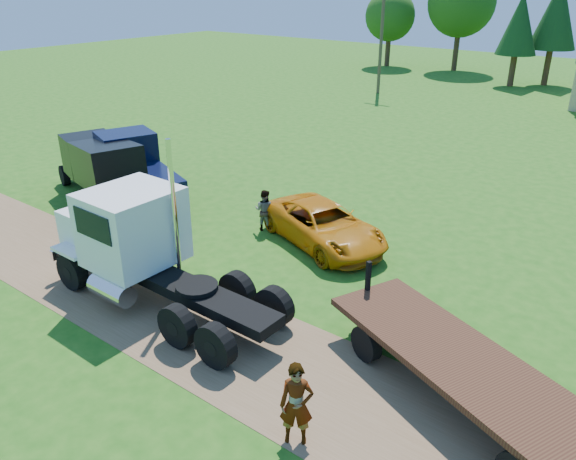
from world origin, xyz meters
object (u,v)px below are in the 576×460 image
Objects in this scene: navy_truck at (132,167)px; spectator_a at (296,405)px; black_dump_truck at (99,164)px; orange_pickup at (324,225)px; flatbed_trailer at (466,371)px; white_semi_tractor at (136,243)px.

spectator_a is at bearing -5.91° from navy_truck.
orange_pickup is at bearing 30.59° from black_dump_truck.
black_dump_truck is at bearing -166.38° from flatbed_trailer.
spectator_a is (15.78, -6.37, -0.70)m from black_dump_truck.
black_dump_truck is 1.45m from navy_truck.
black_dump_truck is 17.04m from spectator_a.
navy_truck is 0.84× the size of flatbed_trailer.
spectator_a is at bearing -14.15° from white_semi_tractor.
flatbed_trailer is 4.08× the size of spectator_a.
spectator_a is at bearing -3.50° from black_dump_truck.
black_dump_truck is 0.89× the size of flatbed_trailer.
flatbed_trailer is at bearing 7.79° from navy_truck.
orange_pickup is (9.58, 1.29, -0.74)m from navy_truck.
flatbed_trailer is (18.19, -2.91, -0.84)m from black_dump_truck.
spectator_a reaches higher than orange_pickup.
orange_pickup is (2.61, 6.61, -0.98)m from white_semi_tractor.
navy_truck reaches higher than flatbed_trailer.
black_dump_truck is at bearing -115.67° from navy_truck.
white_semi_tractor is 1.53× the size of orange_pickup.
orange_pickup is 10.08m from spectator_a.
black_dump_truck is at bearing 152.12° from white_semi_tractor.
flatbed_trailer is (10.19, 1.42, -0.89)m from white_semi_tractor.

